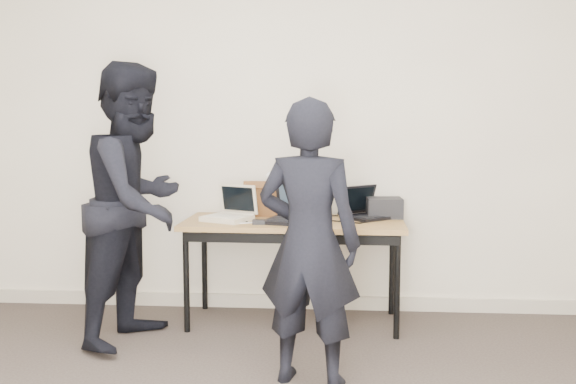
# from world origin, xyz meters

# --- Properties ---
(room) EXTENTS (4.60, 4.60, 2.80)m
(room) POSITION_xyz_m (0.00, 0.00, 1.35)
(room) COLOR #3D342F
(room) RESTS_ON ground
(desk) EXTENTS (1.52, 0.69, 0.72)m
(desk) POSITION_xyz_m (0.12, 1.89, 0.66)
(desk) COLOR olive
(desk) RESTS_ON ground
(laptop_beige) EXTENTS (0.39, 0.39, 0.24)m
(laptop_beige) POSITION_xyz_m (-0.32, 1.88, 0.77)
(laptop_beige) COLOR beige
(laptop_beige) RESTS_ON desk
(laptop_center) EXTENTS (0.44, 0.44, 0.28)m
(laptop_center) POSITION_xyz_m (0.14, 1.85, 0.78)
(laptop_center) COLOR black
(laptop_center) RESTS_ON desk
(laptop_right) EXTENTS (0.42, 0.42, 0.22)m
(laptop_right) POSITION_xyz_m (0.62, 2.05, 0.77)
(laptop_right) COLOR black
(laptop_right) RESTS_ON desk
(leather_satchel) EXTENTS (0.38, 0.22, 0.25)m
(leather_satchel) POSITION_xyz_m (-0.06, 2.12, 0.85)
(leather_satchel) COLOR #593417
(leather_satchel) RESTS_ON desk
(tissue) EXTENTS (0.15, 0.12, 0.08)m
(tissue) POSITION_xyz_m (-0.03, 2.12, 1.00)
(tissue) COLOR white
(tissue) RESTS_ON leather_satchel
(equipment_box) EXTENTS (0.25, 0.22, 0.14)m
(equipment_box) POSITION_xyz_m (0.75, 2.08, 0.79)
(equipment_box) COLOR black
(equipment_box) RESTS_ON desk
(power_brick) EXTENTS (0.08, 0.05, 0.03)m
(power_brick) POSITION_xyz_m (-0.10, 1.72, 0.74)
(power_brick) COLOR black
(power_brick) RESTS_ON desk
(cables) EXTENTS (1.16, 0.42, 0.01)m
(cables) POSITION_xyz_m (0.16, 1.89, 0.72)
(cables) COLOR black
(cables) RESTS_ON desk
(person_typist) EXTENTS (0.63, 0.48, 1.52)m
(person_typist) POSITION_xyz_m (0.26, 0.88, 0.76)
(person_typist) COLOR black
(person_typist) RESTS_ON ground
(person_observer) EXTENTS (0.88, 1.01, 1.76)m
(person_observer) POSITION_xyz_m (-0.85, 1.50, 0.88)
(person_observer) COLOR black
(person_observer) RESTS_ON ground
(baseboard) EXTENTS (4.50, 0.03, 0.10)m
(baseboard) POSITION_xyz_m (0.00, 2.23, 0.05)
(baseboard) COLOR #B5AA96
(baseboard) RESTS_ON ground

